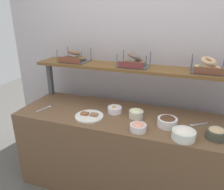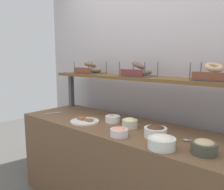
# 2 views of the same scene
# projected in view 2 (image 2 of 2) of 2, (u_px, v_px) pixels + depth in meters

# --- Properties ---
(back_wall) EXTENTS (3.34, 0.06, 2.40)m
(back_wall) POSITION_uv_depth(u_px,v_px,m) (152.00, 82.00, 2.45)
(back_wall) COLOR #B8AFB2
(back_wall) RESTS_ON ground_plane
(deli_counter) EXTENTS (2.14, 0.70, 0.85)m
(deli_counter) POSITION_uv_depth(u_px,v_px,m) (119.00, 169.00, 2.16)
(deli_counter) COLOR brown
(deli_counter) RESTS_ON ground_plane
(shelf_riser_left) EXTENTS (0.05, 0.05, 0.40)m
(shelf_riser_left) POSITION_uv_depth(u_px,v_px,m) (71.00, 90.00, 2.91)
(shelf_riser_left) COLOR #4C4C51
(shelf_riser_left) RESTS_ON deli_counter
(upper_shelf) EXTENTS (2.10, 0.32, 0.03)m
(upper_shelf) POSITION_uv_depth(u_px,v_px,m) (137.00, 78.00, 2.23)
(upper_shelf) COLOR brown
(upper_shelf) RESTS_ON shelf_riser_left
(bowl_chocolate_spread) EXTENTS (0.17, 0.17, 0.10)m
(bowl_chocolate_spread) POSITION_uv_depth(u_px,v_px,m) (156.00, 131.00, 1.76)
(bowl_chocolate_spread) COLOR white
(bowl_chocolate_spread) RESTS_ON deli_counter
(bowl_hummus) EXTENTS (0.16, 0.16, 0.09)m
(bowl_hummus) POSITION_uv_depth(u_px,v_px,m) (204.00, 147.00, 1.45)
(bowl_hummus) COLOR #45473A
(bowl_hummus) RESTS_ON deli_counter
(bowl_potato_salad) EXTENTS (0.14, 0.14, 0.09)m
(bowl_potato_salad) POSITION_uv_depth(u_px,v_px,m) (130.00, 123.00, 2.01)
(bowl_potato_salad) COLOR silver
(bowl_potato_salad) RESTS_ON deli_counter
(bowl_fruit_salad) EXTENTS (0.14, 0.14, 0.07)m
(bowl_fruit_salad) POSITION_uv_depth(u_px,v_px,m) (113.00, 119.00, 2.19)
(bowl_fruit_salad) COLOR white
(bowl_fruit_salad) RESTS_ON deli_counter
(bowl_lox_spread) EXTENTS (0.14, 0.14, 0.07)m
(bowl_lox_spread) POSITION_uv_depth(u_px,v_px,m) (119.00, 132.00, 1.78)
(bowl_lox_spread) COLOR silver
(bowl_lox_spread) RESTS_ON deli_counter
(bowl_cream_cheese) EXTENTS (0.19, 0.19, 0.09)m
(bowl_cream_cheese) POSITION_uv_depth(u_px,v_px,m) (162.00, 142.00, 1.54)
(bowl_cream_cheese) COLOR silver
(bowl_cream_cheese) RESTS_ON deli_counter
(serving_plate_white) EXTENTS (0.27, 0.27, 0.04)m
(serving_plate_white) POSITION_uv_depth(u_px,v_px,m) (85.00, 121.00, 2.19)
(serving_plate_white) COLOR white
(serving_plate_white) RESTS_ON deli_counter
(serving_spoon_near_plate) EXTENTS (0.16, 0.11, 0.01)m
(serving_spoon_near_plate) POSITION_uv_depth(u_px,v_px,m) (191.00, 140.00, 1.68)
(serving_spoon_near_plate) COLOR #B7B7BC
(serving_spoon_near_plate) RESTS_ON deli_counter
(serving_spoon_by_edge) EXTENTS (0.08, 0.17, 0.01)m
(serving_spoon_by_edge) POSITION_uv_depth(u_px,v_px,m) (55.00, 113.00, 2.54)
(serving_spoon_by_edge) COLOR #B7B7BC
(serving_spoon_by_edge) RESTS_ON deli_counter
(bagel_basket_cinnamon_raisin) EXTENTS (0.30, 0.26, 0.14)m
(bagel_basket_cinnamon_raisin) POSITION_uv_depth(u_px,v_px,m) (90.00, 69.00, 2.66)
(bagel_basket_cinnamon_raisin) COLOR #4C4C51
(bagel_basket_cinnamon_raisin) RESTS_ON upper_shelf
(bagel_basket_poppy) EXTENTS (0.30, 0.26, 0.15)m
(bagel_basket_poppy) POSITION_uv_depth(u_px,v_px,m) (138.00, 71.00, 2.22)
(bagel_basket_poppy) COLOR #4C4C51
(bagel_basket_poppy) RESTS_ON upper_shelf
(bagel_basket_plain) EXTENTS (0.29, 0.25, 0.14)m
(bagel_basket_plain) POSITION_uv_depth(u_px,v_px,m) (213.00, 74.00, 1.78)
(bagel_basket_plain) COLOR #4C4C51
(bagel_basket_plain) RESTS_ON upper_shelf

